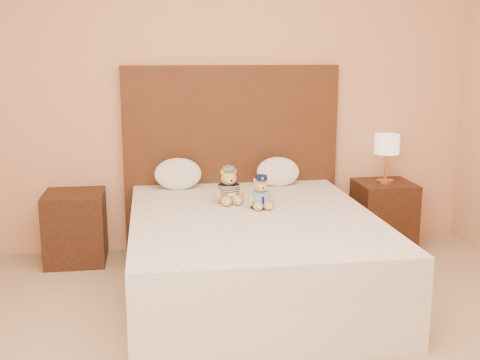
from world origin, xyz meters
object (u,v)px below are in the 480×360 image
teddy_police (261,192)px  teddy_prisoner (229,186)px  lamp (387,147)px  pillow_right (278,170)px  nightstand_right (383,214)px  pillow_left (178,172)px  bed (252,253)px  nightstand_left (75,227)px

teddy_police → teddy_prisoner: size_ratio=0.90×
lamp → pillow_right: 0.91m
nightstand_right → teddy_prisoner: (-1.37, -0.49, 0.40)m
pillow_left → pillow_right: bearing=0.0°
bed → pillow_left: pillow_left is taller
nightstand_left → pillow_right: size_ratio=1.59×
teddy_prisoner → pillow_left: pillow_left is taller
nightstand_left → lamp: (2.50, 0.00, 0.57)m
nightstand_left → pillow_left: pillow_left is taller
nightstand_left → pillow_right: (1.60, 0.03, 0.40)m
bed → pillow_left: bearing=118.4°
nightstand_right → pillow_right: pillow_right is taller
teddy_police → pillow_right: size_ratio=0.66×
bed → nightstand_right: size_ratio=3.64×
bed → lamp: size_ratio=5.00×
bed → teddy_police: size_ratio=8.79×
nightstand_right → lamp: (-0.00, 0.00, 0.57)m
nightstand_left → nightstand_right: bearing=0.0°
nightstand_right → bed: bearing=-147.4°
teddy_prisoner → pillow_right: 0.70m
teddy_police → pillow_right: (0.27, 0.69, 0.01)m
bed → teddy_police: bearing=60.0°
pillow_right → teddy_police: bearing=-111.5°
teddy_police → pillow_right: 0.74m
lamp → teddy_police: (-1.17, -0.66, -0.18)m
bed → pillow_right: size_ratio=5.77×
nightstand_right → pillow_right: (-0.90, 0.03, 0.40)m
teddy_police → teddy_prisoner: teddy_prisoner is taller
teddy_prisoner → pillow_left: (-0.33, 0.52, 0.00)m
bed → nightstand_right: same height
teddy_prisoner → nightstand_right: bearing=10.3°
nightstand_left → nightstand_right: size_ratio=1.00×
teddy_police → pillow_left: 0.87m
bed → teddy_police: teddy_police is taller
nightstand_left → lamp: 2.56m
pillow_right → bed: bearing=-113.1°
bed → teddy_prisoner: teddy_prisoner is taller
nightstand_left → pillow_left: 0.90m
teddy_prisoner → pillow_left: bearing=113.0°
bed → nightstand_left: same height
lamp → pillow_right: lamp is taller
lamp → nightstand_right: bearing=0.0°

